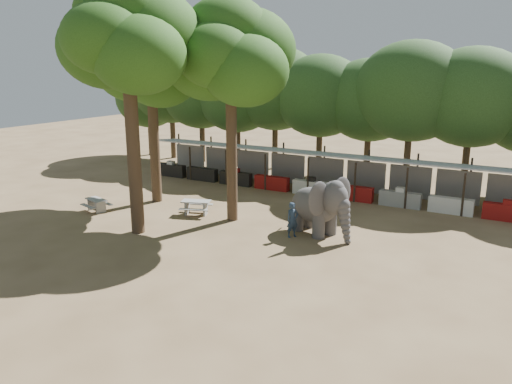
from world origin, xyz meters
The scene contains 10 objects.
ground centered at (0.00, 0.00, 0.00)m, with size 100.00×100.00×0.00m, color brown.
vendor_stalls centered at (0.00, 13.84, 1.18)m, with size 28.00×2.99×2.80m.
yard_tree_left centered at (-9.13, 7.19, 8.20)m, with size 7.10×6.90×11.02m.
yard_tree_center centered at (-6.13, 2.19, 9.21)m, with size 7.10×6.90×12.04m.
yard_tree_back centered at (-3.13, 6.19, 8.54)m, with size 7.10×6.90×11.36m.
backdrop_trees centered at (0.00, 19.00, 5.51)m, with size 46.46×5.95×8.33m.
elephant centered at (1.98, 6.07, 1.43)m, with size 3.85×2.98×2.87m.
handler centered at (0.96, 5.06, 0.86)m, with size 0.62×0.41×1.71m, color #26384C.
picnic_table_near centered at (-10.51, 3.60, 0.47)m, with size 1.73×1.63×0.71m.
picnic_table_far centered at (-5.25, 5.84, 0.51)m, with size 1.96×1.86×0.79m.
Camera 1 is at (10.50, -15.63, 8.05)m, focal length 35.00 mm.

